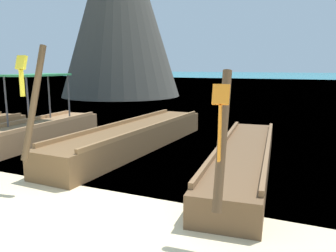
{
  "coord_description": "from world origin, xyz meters",
  "views": [
    {
      "loc": [
        3.1,
        -3.26,
        2.29
      ],
      "look_at": [
        0.0,
        3.78,
        0.92
      ],
      "focal_mm": 36.13,
      "sensor_mm": 36.0,
      "label": 1
    }
  ],
  "objects_px": {
    "longtail_boat_orange_ribbon": "(244,158)",
    "karst_rock": "(117,3)",
    "longtail_boat_yellow_ribbon": "(135,137)",
    "longtail_boat_red_ribbon": "(23,134)"
  },
  "relations": [
    {
      "from": "longtail_boat_orange_ribbon",
      "to": "karst_rock",
      "type": "bearing_deg",
      "value": 129.83
    },
    {
      "from": "longtail_boat_red_ribbon",
      "to": "longtail_boat_orange_ribbon",
      "type": "distance_m",
      "value": 6.21
    },
    {
      "from": "longtail_boat_orange_ribbon",
      "to": "karst_rock",
      "type": "relative_size",
      "value": 0.47
    },
    {
      "from": "longtail_boat_red_ribbon",
      "to": "longtail_boat_orange_ribbon",
      "type": "xyz_separation_m",
      "value": [
        6.2,
        0.34,
        -0.09
      ]
    },
    {
      "from": "longtail_boat_orange_ribbon",
      "to": "longtail_boat_red_ribbon",
      "type": "bearing_deg",
      "value": -176.85
    },
    {
      "from": "longtail_boat_yellow_ribbon",
      "to": "longtail_boat_orange_ribbon",
      "type": "bearing_deg",
      "value": -13.4
    },
    {
      "from": "longtail_boat_yellow_ribbon",
      "to": "longtail_boat_orange_ribbon",
      "type": "xyz_separation_m",
      "value": [
        3.18,
        -0.76,
        -0.06
      ]
    },
    {
      "from": "longtail_boat_yellow_ribbon",
      "to": "karst_rock",
      "type": "relative_size",
      "value": 0.5
    },
    {
      "from": "karst_rock",
      "to": "longtail_boat_orange_ribbon",
      "type": "bearing_deg",
      "value": -50.17
    },
    {
      "from": "longtail_boat_yellow_ribbon",
      "to": "longtail_boat_orange_ribbon",
      "type": "height_order",
      "value": "longtail_boat_yellow_ribbon"
    }
  ]
}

